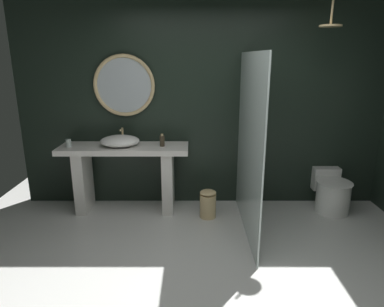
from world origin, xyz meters
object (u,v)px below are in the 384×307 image
object	(u,v)px
vessel_sink	(121,141)
round_wall_mirror	(125,86)
tumbler_cup	(70,143)
waste_bin	(209,204)
soap_dispenser	(163,141)
rain_shower_head	(332,24)
toilet	(333,193)

from	to	relation	value
vessel_sink	round_wall_mirror	distance (m)	0.69
tumbler_cup	waste_bin	world-z (taller)	tumbler_cup
soap_dispenser	round_wall_mirror	xyz separation A→B (m)	(-0.48, 0.24, 0.65)
soap_dispenser	tumbler_cup	bearing A→B (deg)	-178.19
round_wall_mirror	waste_bin	world-z (taller)	round_wall_mirror
tumbler_cup	rain_shower_head	distance (m)	3.28
tumbler_cup	waste_bin	size ratio (longest dim) A/B	0.27
rain_shower_head	toilet	bearing A→B (deg)	31.55
soap_dispenser	toilet	size ratio (longest dim) A/B	0.26
tumbler_cup	soap_dispenser	world-z (taller)	soap_dispenser
vessel_sink	toilet	bearing A→B (deg)	-0.55
tumbler_cup	soap_dispenser	distance (m)	1.14
round_wall_mirror	toilet	size ratio (longest dim) A/B	1.31
vessel_sink	rain_shower_head	distance (m)	2.72
tumbler_cup	round_wall_mirror	size ratio (longest dim) A/B	0.12
soap_dispenser	waste_bin	distance (m)	0.96
toilet	waste_bin	world-z (taller)	toilet
toilet	tumbler_cup	bearing A→B (deg)	-179.75
vessel_sink	tumbler_cup	bearing A→B (deg)	-176.31
soap_dispenser	rain_shower_head	bearing A→B (deg)	-6.62
vessel_sink	toilet	xyz separation A→B (m)	(2.68, -0.03, -0.68)
tumbler_cup	toilet	bearing A→B (deg)	0.25
round_wall_mirror	toilet	world-z (taller)	round_wall_mirror
vessel_sink	waste_bin	distance (m)	1.33
soap_dispenser	waste_bin	bearing A→B (deg)	-20.40
round_wall_mirror	toilet	xyz separation A→B (m)	(2.64, -0.26, -1.34)
soap_dispenser	round_wall_mirror	distance (m)	0.84
round_wall_mirror	toilet	bearing A→B (deg)	-5.65
vessel_sink	rain_shower_head	bearing A→B (deg)	-5.27
vessel_sink	tumbler_cup	size ratio (longest dim) A/B	5.02
rain_shower_head	waste_bin	bearing A→B (deg)	179.80
vessel_sink	round_wall_mirror	bearing A→B (deg)	79.67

